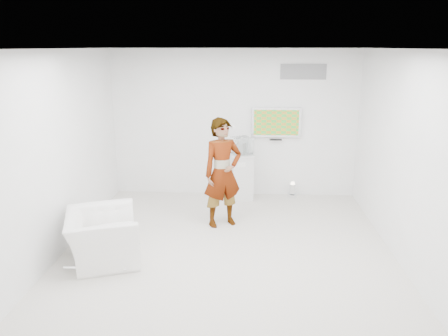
{
  "coord_description": "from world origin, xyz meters",
  "views": [
    {
      "loc": [
        0.29,
        -6.33,
        3.03
      ],
      "look_at": [
        -0.1,
        0.6,
        1.09
      ],
      "focal_mm": 35.0,
      "sensor_mm": 36.0,
      "label": 1
    }
  ],
  "objects_px": {
    "person": "(223,173)",
    "pedestal": "(241,177)",
    "armchair": "(102,237)",
    "floor_uplight": "(292,190)",
    "tv": "(276,122)"
  },
  "relations": [
    {
      "from": "tv",
      "to": "armchair",
      "type": "distance_m",
      "value": 4.22
    },
    {
      "from": "armchair",
      "to": "pedestal",
      "type": "height_order",
      "value": "pedestal"
    },
    {
      "from": "floor_uplight",
      "to": "tv",
      "type": "bearing_deg",
      "value": 163.63
    },
    {
      "from": "person",
      "to": "pedestal",
      "type": "distance_m",
      "value": 1.47
    },
    {
      "from": "pedestal",
      "to": "floor_uplight",
      "type": "xyz_separation_m",
      "value": [
        1.06,
        0.17,
        -0.32
      ]
    },
    {
      "from": "tv",
      "to": "armchair",
      "type": "height_order",
      "value": "tv"
    },
    {
      "from": "armchair",
      "to": "floor_uplight",
      "type": "xyz_separation_m",
      "value": [
        3.03,
        2.94,
        -0.21
      ]
    },
    {
      "from": "person",
      "to": "pedestal",
      "type": "xyz_separation_m",
      "value": [
        0.3,
        1.36,
        -0.47
      ]
    },
    {
      "from": "person",
      "to": "floor_uplight",
      "type": "height_order",
      "value": "person"
    },
    {
      "from": "armchair",
      "to": "pedestal",
      "type": "xyz_separation_m",
      "value": [
        1.97,
        2.78,
        0.11
      ]
    },
    {
      "from": "armchair",
      "to": "floor_uplight",
      "type": "relative_size",
      "value": 3.55
    },
    {
      "from": "person",
      "to": "floor_uplight",
      "type": "distance_m",
      "value": 2.19
    },
    {
      "from": "tv",
      "to": "pedestal",
      "type": "bearing_deg",
      "value": -158.05
    },
    {
      "from": "tv",
      "to": "floor_uplight",
      "type": "xyz_separation_m",
      "value": [
        0.37,
        -0.11,
        -1.39
      ]
    },
    {
      "from": "tv",
      "to": "floor_uplight",
      "type": "relative_size",
      "value": 3.18
    }
  ]
}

